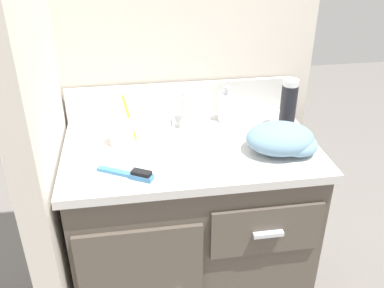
% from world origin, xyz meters
% --- Properties ---
extents(wall_back, '(1.06, 0.08, 2.20)m').
position_xyz_m(wall_back, '(0.00, 0.31, 1.10)').
color(wall_back, beige).
rests_on(wall_back, ground_plane).
extents(wall_left, '(0.08, 0.60, 2.20)m').
position_xyz_m(wall_left, '(-0.49, 0.00, 1.10)').
color(wall_left, beige).
rests_on(wall_left, ground_plane).
extents(vanity, '(0.88, 0.54, 0.80)m').
position_xyz_m(vanity, '(-0.00, -0.00, 0.42)').
color(vanity, brown).
rests_on(vanity, ground_plane).
extents(backsplash, '(0.88, 0.02, 0.14)m').
position_xyz_m(backsplash, '(0.00, 0.25, 0.87)').
color(backsplash, silver).
rests_on(backsplash, vanity).
extents(sink_faucet, '(0.09, 0.09, 0.14)m').
position_xyz_m(sink_faucet, '(0.00, 0.17, 0.85)').
color(sink_faucet, silver).
rests_on(sink_faucet, vanity).
extents(toothbrush_cup, '(0.10, 0.08, 0.19)m').
position_xyz_m(toothbrush_cup, '(-0.23, 0.05, 0.85)').
color(toothbrush_cup, white).
rests_on(toothbrush_cup, vanity).
extents(soap_dispenser, '(0.06, 0.07, 0.14)m').
position_xyz_m(soap_dispenser, '(0.17, 0.18, 0.86)').
color(soap_dispenser, white).
rests_on(soap_dispenser, vanity).
extents(shaving_cream_can, '(0.06, 0.06, 0.19)m').
position_xyz_m(shaving_cream_can, '(0.38, 0.09, 0.89)').
color(shaving_cream_can, black).
rests_on(shaving_cream_can, vanity).
extents(hairbrush, '(0.18, 0.12, 0.03)m').
position_xyz_m(hairbrush, '(-0.21, -0.17, 0.81)').
color(hairbrush, teal).
rests_on(hairbrush, vanity).
extents(hand_towel, '(0.24, 0.19, 0.09)m').
position_xyz_m(hand_towel, '(0.30, -0.09, 0.84)').
color(hand_towel, '#6B8EA8').
rests_on(hand_towel, vanity).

